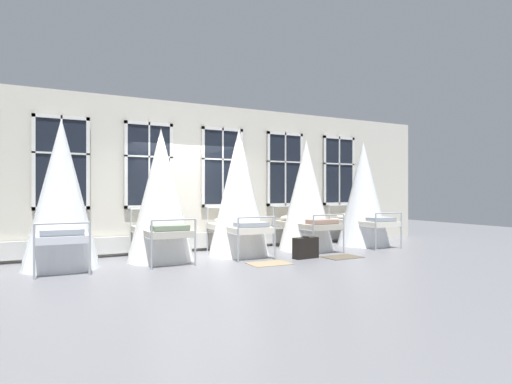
# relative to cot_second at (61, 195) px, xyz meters

# --- Properties ---
(ground) EXTENTS (26.91, 26.91, 0.00)m
(ground) POSITION_rel_cot_second_xyz_m (2.72, -0.02, -1.34)
(ground) COLOR slate
(back_wall_with_windows) EXTENTS (14.46, 0.10, 3.50)m
(back_wall_with_windows) POSITION_rel_cot_second_xyz_m (2.72, 1.10, 0.41)
(back_wall_with_windows) COLOR beige
(back_wall_with_windows) RESTS_ON ground
(window_bank) EXTENTS (9.98, 0.10, 2.89)m
(window_bank) POSITION_rel_cot_second_xyz_m (2.72, 0.98, -0.15)
(window_bank) COLOR black
(window_bank) RESTS_ON ground
(cot_second) EXTENTS (1.35, 1.86, 2.75)m
(cot_second) POSITION_rel_cot_second_xyz_m (0.00, 0.00, 0.00)
(cot_second) COLOR #9EA3A8
(cot_second) RESTS_ON ground
(cot_third) EXTENTS (1.35, 1.85, 2.69)m
(cot_third) POSITION_rel_cot_second_xyz_m (1.84, -0.00, -0.03)
(cot_third) COLOR #9EA3A8
(cot_third) RESTS_ON ground
(cot_fourth) EXTENTS (1.35, 1.86, 2.80)m
(cot_fourth) POSITION_rel_cot_second_xyz_m (3.57, -0.02, 0.03)
(cot_fourth) COLOR #9EA3A8
(cot_fourth) RESTS_ON ground
(cot_fifth) EXTENTS (1.35, 1.85, 2.66)m
(cot_fifth) POSITION_rel_cot_second_xyz_m (5.38, 0.00, -0.04)
(cot_fifth) COLOR #9EA3A8
(cot_fifth) RESTS_ON ground
(cot_sixth) EXTENTS (1.35, 1.85, 2.70)m
(cot_sixth) POSITION_rel_cot_second_xyz_m (7.17, -0.01, -0.02)
(cot_sixth) COLOR #9EA3A8
(cot_sixth) RESTS_ON ground
(rug_fourth) EXTENTS (0.82, 0.58, 0.01)m
(rug_fourth) POSITION_rel_cot_second_xyz_m (3.61, -1.34, -1.33)
(rug_fourth) COLOR #8E7A5B
(rug_fourth) RESTS_ON ground
(rug_fifth) EXTENTS (0.82, 0.58, 0.01)m
(rug_fifth) POSITION_rel_cot_second_xyz_m (5.39, -1.34, -1.33)
(rug_fifth) COLOR brown
(rug_fifth) RESTS_ON ground
(suitcase_dark) EXTENTS (0.58, 0.26, 0.47)m
(suitcase_dark) POSITION_rel_cot_second_xyz_m (4.61, -1.11, -1.11)
(suitcase_dark) COLOR black
(suitcase_dark) RESTS_ON ground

